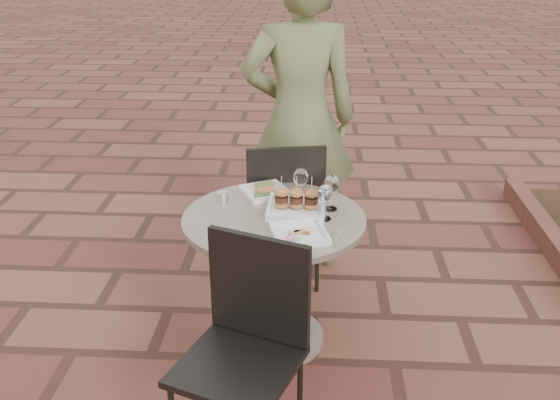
# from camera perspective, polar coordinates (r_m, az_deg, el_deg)

# --- Properties ---
(ground) EXTENTS (60.00, 60.00, 0.00)m
(ground) POSITION_cam_1_polar(r_m,az_deg,el_deg) (3.62, 3.04, -10.40)
(ground) COLOR brown
(ground) RESTS_ON ground
(cafe_table) EXTENTS (0.90, 0.90, 0.73)m
(cafe_table) POSITION_cam_1_polar(r_m,az_deg,el_deg) (3.16, -0.55, -5.56)
(cafe_table) COLOR gray
(cafe_table) RESTS_ON ground
(chair_far) EXTENTS (0.51, 0.51, 0.93)m
(chair_far) POSITION_cam_1_polar(r_m,az_deg,el_deg) (3.63, 0.36, -0.32)
(chair_far) COLOR black
(chair_far) RESTS_ON ground
(chair_near) EXTENTS (0.57, 0.57, 0.93)m
(chair_near) POSITION_cam_1_polar(r_m,az_deg,el_deg) (2.54, -2.97, -11.99)
(chair_near) COLOR black
(chair_near) RESTS_ON ground
(diner) EXTENTS (0.76, 0.56, 1.92)m
(diner) POSITION_cam_1_polar(r_m,az_deg,el_deg) (3.77, 1.80, 7.31)
(diner) COLOR #596035
(diner) RESTS_ON ground
(plate_salmon) EXTENTS (0.30, 0.30, 0.06)m
(plate_salmon) POSITION_cam_1_polar(r_m,az_deg,el_deg) (3.30, -1.38, 0.85)
(plate_salmon) COLOR white
(plate_salmon) RESTS_ON cafe_table
(plate_sliders) EXTENTS (0.29, 0.29, 0.18)m
(plate_sliders) POSITION_cam_1_polar(r_m,az_deg,el_deg) (3.09, 1.50, -0.31)
(plate_sliders) COLOR white
(plate_sliders) RESTS_ON cafe_table
(plate_tuna) EXTENTS (0.30, 0.30, 0.03)m
(plate_tuna) POSITION_cam_1_polar(r_m,az_deg,el_deg) (2.86, 1.75, -3.04)
(plate_tuna) COLOR white
(plate_tuna) RESTS_ON cafe_table
(wine_glass_right) EXTENTS (0.08, 0.08, 0.18)m
(wine_glass_right) POSITION_cam_1_polar(r_m,az_deg,el_deg) (2.98, 4.16, 0.46)
(wine_glass_right) COLOR white
(wine_glass_right) RESTS_ON cafe_table
(wine_glass_mid) EXTENTS (0.08, 0.08, 0.18)m
(wine_glass_mid) POSITION_cam_1_polar(r_m,az_deg,el_deg) (3.17, 1.90, 2.06)
(wine_glass_mid) COLOR white
(wine_glass_mid) RESTS_ON cafe_table
(wine_glass_far) EXTENTS (0.08, 0.08, 0.18)m
(wine_glass_far) POSITION_cam_1_polar(r_m,az_deg,el_deg) (3.08, 4.74, 1.35)
(wine_glass_far) COLOR white
(wine_glass_far) RESTS_ON cafe_table
(steel_ramekin) EXTENTS (0.07, 0.07, 0.05)m
(steel_ramekin) POSITION_cam_1_polar(r_m,az_deg,el_deg) (3.23, -5.29, 0.35)
(steel_ramekin) COLOR silver
(steel_ramekin) RESTS_ON cafe_table
(cutlery_set) EXTENTS (0.15, 0.21, 0.00)m
(cutlery_set) POSITION_cam_1_polar(r_m,az_deg,el_deg) (2.85, 4.72, -3.50)
(cutlery_set) COLOR silver
(cutlery_set) RESTS_ON cafe_table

